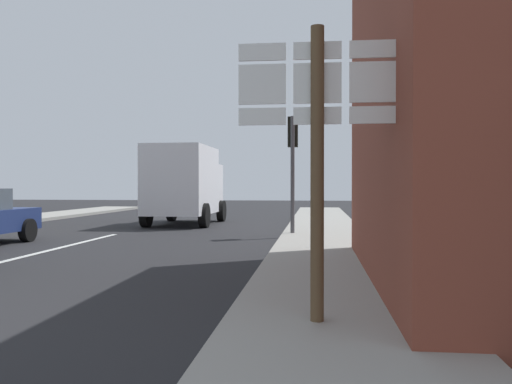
{
  "coord_description": "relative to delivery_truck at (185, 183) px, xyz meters",
  "views": [
    {
      "loc": [
        6.29,
        -4.02,
        1.55
      ],
      "look_at": [
        4.31,
        13.5,
        1.33
      ],
      "focal_mm": 37.12,
      "sensor_mm": 36.0,
      "label": 1
    }
  ],
  "objects": [
    {
      "name": "traffic_light_near_right",
      "position": [
        4.46,
        -4.63,
        1.02
      ],
      "size": [
        0.3,
        0.49,
        3.6
      ],
      "color": "#47474C",
      "rests_on": "ground"
    },
    {
      "name": "delivery_truck",
      "position": [
        0.0,
        0.0,
        0.0
      ],
      "size": [
        2.51,
        5.02,
        3.05
      ],
      "color": "silver",
      "rests_on": "ground"
    },
    {
      "name": "ground_plane",
      "position": [
        -1.15,
        -6.45,
        -1.65
      ],
      "size": [
        80.0,
        80.0,
        0.0
      ],
      "primitive_type": "plane",
      "color": "#232326"
    },
    {
      "name": "lane_centre_stripe",
      "position": [
        -1.15,
        -10.45,
        -1.64
      ],
      "size": [
        0.16,
        12.0,
        0.01
      ],
      "primitive_type": "cube",
      "color": "silver",
      "rests_on": "ground"
    },
    {
      "name": "sidewalk_right",
      "position": [
        5.4,
        -8.45,
        -1.58
      ],
      "size": [
        2.48,
        44.0,
        0.14
      ],
      "primitive_type": "cube",
      "color": "gray",
      "rests_on": "ground"
    },
    {
      "name": "route_sign_post",
      "position": [
        5.15,
        -14.93,
        0.35
      ],
      "size": [
        1.66,
        0.14,
        3.2
      ],
      "color": "brown",
      "rests_on": "ground"
    }
  ]
}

